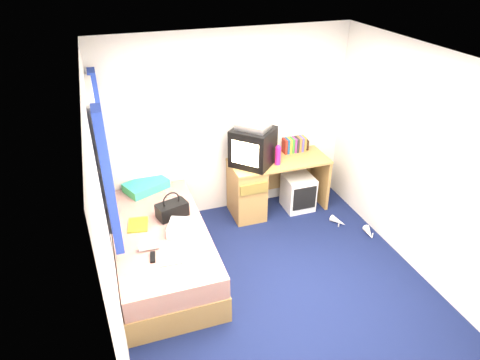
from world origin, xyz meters
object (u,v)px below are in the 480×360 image
object	(u,v)px
storage_cube	(298,192)
desk	(259,186)
remote_control	(153,257)
white_heels	(353,227)
towel	(184,228)
water_bottle	(149,247)
crt_tv	(253,147)
magazine	(138,225)
picture_frame	(307,144)
colour_swatch_fan	(171,263)
pink_water_bottle	(278,156)
handbag	(172,209)
aerosol_can	(273,152)
bed	(162,249)
pillow	(146,186)
vcr	(253,126)

from	to	relation	value
storage_cube	desk	bearing A→B (deg)	172.31
remote_control	white_heels	xyz separation A→B (m)	(2.58, 0.40, -0.51)
towel	water_bottle	size ratio (longest dim) A/B	1.66
storage_cube	crt_tv	world-z (taller)	crt_tv
magazine	white_heels	world-z (taller)	magazine
picture_frame	colour_swatch_fan	size ratio (longest dim) A/B	0.64
picture_frame	water_bottle	xyz separation A→B (m)	(-2.35, -1.24, -0.24)
desk	white_heels	bearing A→B (deg)	-38.18
storage_cube	pink_water_bottle	bearing A→B (deg)	-174.18
water_bottle	towel	bearing A→B (deg)	23.05
storage_cube	crt_tv	xyz separation A→B (m)	(-0.65, 0.08, 0.75)
crt_tv	remote_control	xyz separation A→B (m)	(-1.48, -1.20, -0.44)
pink_water_bottle	remote_control	xyz separation A→B (m)	(-1.78, -1.09, -0.32)
handbag	picture_frame	bearing A→B (deg)	3.73
picture_frame	aerosol_can	world-z (taller)	aerosol_can
pink_water_bottle	bed	bearing A→B (deg)	-158.96
pillow	colour_swatch_fan	distance (m)	1.49
storage_cube	colour_swatch_fan	size ratio (longest dim) A/B	2.17
pillow	picture_frame	bearing A→B (deg)	1.08
white_heels	crt_tv	bearing A→B (deg)	144.19
storage_cube	water_bottle	world-z (taller)	water_bottle
white_heels	remote_control	bearing A→B (deg)	-171.10
desk	magazine	xyz separation A→B (m)	(-1.64, -0.59, 0.14)
crt_tv	remote_control	distance (m)	1.96
colour_swatch_fan	water_bottle	bearing A→B (deg)	120.57
towel	storage_cube	bearing A→B (deg)	24.89
picture_frame	remote_control	world-z (taller)	picture_frame
pillow	crt_tv	xyz separation A→B (m)	(1.35, -0.14, 0.40)
pink_water_bottle	crt_tv	bearing A→B (deg)	159.56
towel	colour_swatch_fan	world-z (taller)	towel
aerosol_can	handbag	xyz separation A→B (m)	(-1.46, -0.60, -0.22)
crt_tv	vcr	world-z (taller)	vcr
picture_frame	remote_control	distance (m)	2.73
bed	pillow	xyz separation A→B (m)	(-0.01, 0.89, 0.33)
towel	water_bottle	xyz separation A→B (m)	(-0.40, -0.17, -0.02)
vcr	desk	bearing A→B (deg)	44.13
picture_frame	pink_water_bottle	size ratio (longest dim) A/B	0.59
pillow	white_heels	bearing A→B (deg)	-20.94
bed	handbag	bearing A→B (deg)	47.94
desk	colour_swatch_fan	world-z (taller)	desk
aerosol_can	white_heels	bearing A→B (deg)	-46.79
magazine	towel	bearing A→B (deg)	-32.50
desk	pink_water_bottle	size ratio (longest dim) A/B	5.50
handbag	bed	bearing A→B (deg)	-148.17
picture_frame	colour_swatch_fan	distance (m)	2.68
vcr	remote_control	xyz separation A→B (m)	(-1.48, -1.20, -0.72)
pink_water_bottle	magazine	distance (m)	1.94
bed	pillow	distance (m)	0.95
vcr	colour_swatch_fan	world-z (taller)	vcr
pillow	crt_tv	distance (m)	1.42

